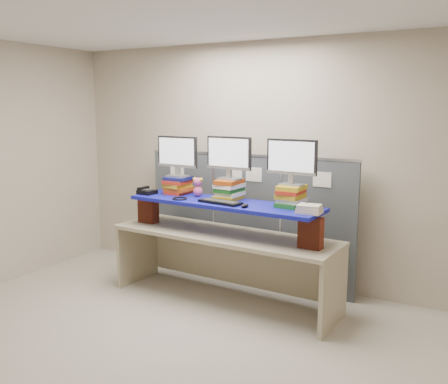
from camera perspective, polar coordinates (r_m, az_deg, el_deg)
The scene contains 18 objects.
room at distance 4.21m, azimuth -8.31°, elevation 0.61°, with size 5.00×4.00×2.80m.
cubicle_partition at distance 5.81m, azimuth 2.61°, elevation -3.06°, with size 2.60×0.06×1.53m.
desk at distance 5.29m, azimuth 0.00°, elevation -6.29°, with size 2.50×0.84×0.75m.
brick_pier_left at distance 5.75m, azimuth -8.64°, elevation -2.00°, with size 0.22×0.12×0.30m, color maroon.
brick_pier_right at distance 4.73m, azimuth 9.89°, elevation -4.61°, with size 0.22×0.12×0.30m, color maroon.
blue_board at distance 5.18m, azimuth 0.00°, elevation -1.30°, with size 2.10×0.53×0.04m, color #110B90.
book_stack_left at distance 5.64m, azimuth -5.27°, elevation 0.80°, with size 0.26×0.30×0.20m.
book_stack_center at distance 5.26m, azimuth 0.60°, elevation 0.29°, with size 0.27×0.32×0.21m.
book_stack_right at distance 4.94m, azimuth 7.68°, elevation -0.46°, with size 0.26×0.32×0.21m.
monitor_left at distance 5.59m, azimuth -5.35°, elevation 4.37°, with size 0.52×0.16×0.45m.
monitor_center at distance 5.21m, azimuth 0.57°, elevation 4.22°, with size 0.52×0.16×0.45m.
monitor_right at distance 4.88m, azimuth 7.73°, elevation 3.72°, with size 0.52×0.16×0.45m.
keyboard at distance 5.07m, azimuth -0.43°, elevation -1.15°, with size 0.49×0.22×0.03m.
mouse at distance 4.87m, azimuth 2.38°, elevation -1.57°, with size 0.06×0.11×0.04m, color black.
desk_phone at distance 5.68m, azimuth -8.85°, elevation 0.07°, with size 0.19×0.18×0.08m.
headset at distance 5.31m, azimuth -5.08°, elevation -0.75°, with size 0.16×0.16×0.02m, color black.
plush_toy at distance 5.45m, azimuth -3.00°, elevation 0.60°, with size 0.12×0.09×0.21m.
binder_stack at distance 4.67m, azimuth 9.73°, elevation -1.94°, with size 0.24×0.20×0.08m.
Camera 1 is at (2.54, -3.28, 2.07)m, focal length 40.00 mm.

